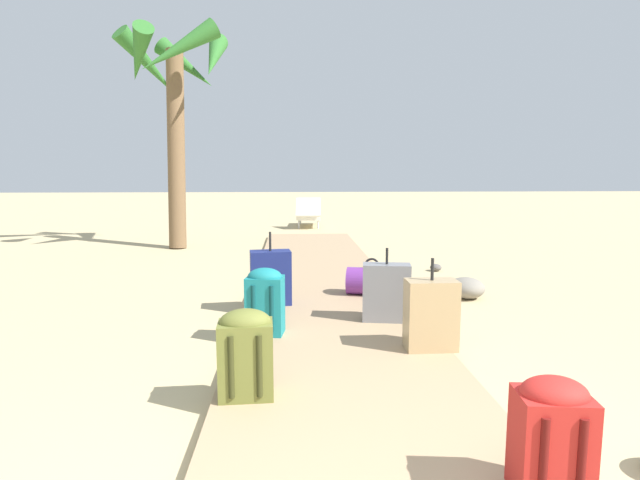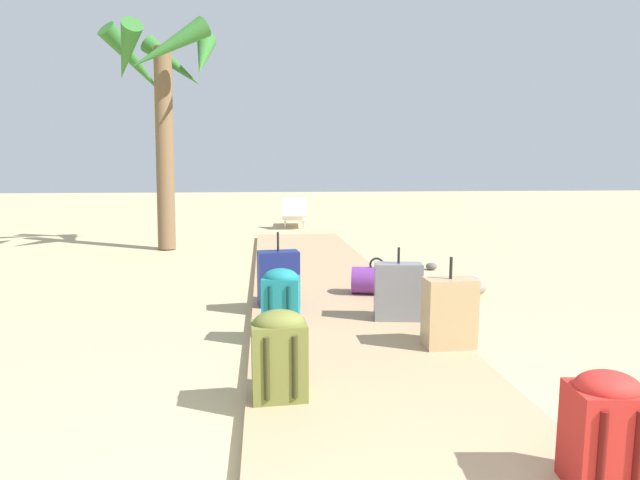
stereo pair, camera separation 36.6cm
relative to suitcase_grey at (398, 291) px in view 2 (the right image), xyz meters
name	(u,v)px [view 2 (the right image)]	position (x,y,z in m)	size (l,w,h in m)	color
ground_plane	(336,313)	(-0.49, 0.55, -0.34)	(60.00, 60.00, 0.00)	tan
boardwalk	(324,287)	(-0.49, 1.54, -0.30)	(1.69, 9.93, 0.08)	tan
suitcase_grey	(398,291)	(0.00, 0.00, 0.00)	(0.45, 0.26, 0.67)	slate
duffel_bag_purple	(376,280)	(0.02, 0.98, -0.11)	(0.60, 0.42, 0.41)	#6B2D84
backpack_teal	(281,300)	(-1.08, -0.33, 0.03)	(0.33, 0.28, 0.56)	#197A7F
suitcase_tan	(449,313)	(0.20, -0.77, 0.01)	(0.39, 0.22, 0.71)	tan
suitcase_navy	(278,278)	(-1.08, 0.64, 0.02)	(0.43, 0.27, 0.75)	navy
backpack_red	(605,428)	(0.21, -2.57, 0.01)	(0.32, 0.28, 0.52)	red
backpack_olive	(279,352)	(-1.14, -1.53, 0.02)	(0.34, 0.25, 0.55)	olive
palm_tree_far_left	(163,84)	(-2.97, 5.26, 2.65)	(2.14, 2.23, 4.07)	brown
lounge_chair	(294,214)	(-0.42, 8.61, -0.01)	(0.68, 1.59, 0.76)	white
rock_right_far	(431,266)	(1.22, 2.65, -0.29)	(0.16, 0.16, 0.10)	#5B5651
rock_right_near	(468,286)	(1.12, 1.08, -0.22)	(0.41, 0.43, 0.24)	gray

